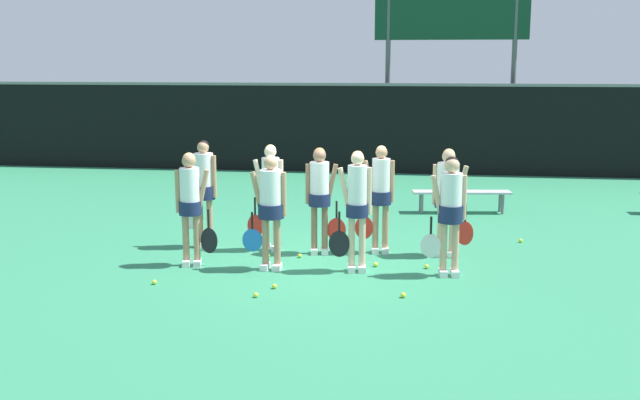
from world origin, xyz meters
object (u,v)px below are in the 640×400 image
object	(u,v)px
tennis_ball_4	(521,241)
tennis_ball_8	(376,265)
player_8	(448,193)
player_0	(191,200)
player_6	(320,192)
scoreboard	(451,27)
tennis_ball_7	(268,256)
tennis_ball_0	(274,286)
player_7	(380,191)
tennis_ball_1	(256,295)
player_1	(270,203)
tennis_ball_3	(427,267)
player_2	(357,202)
tennis_ball_2	(403,295)
bench_courtside	(462,194)
player_3	(450,206)
tennis_ball_6	(300,256)
player_5	(270,189)
tennis_ball_5	(154,282)
player_4	(204,185)

from	to	relation	value
tennis_ball_4	tennis_ball_8	distance (m)	3.04
tennis_ball_8	player_8	bearing A→B (deg)	37.35
player_0	player_8	bearing A→B (deg)	4.60
player_6	scoreboard	bearing A→B (deg)	68.12
tennis_ball_7	tennis_ball_8	bearing A→B (deg)	-9.74
tennis_ball_0	tennis_ball_7	xyz separation A→B (m)	(-0.43, 1.61, -0.00)
player_7	tennis_ball_1	distance (m)	3.15
player_0	tennis_ball_8	xyz separation A→B (m)	(2.79, 0.30, -0.99)
scoreboard	player_8	xyz separation A→B (m)	(-0.28, -9.75, -2.98)
player_1	tennis_ball_8	world-z (taller)	player_1
tennis_ball_3	player_0	bearing A→B (deg)	-175.30
player_2	tennis_ball_2	bearing A→B (deg)	-65.45
bench_courtside	player_8	distance (m)	3.64
player_2	tennis_ball_4	distance (m)	3.58
player_3	tennis_ball_1	xyz separation A→B (m)	(-2.56, -1.40, -1.00)
bench_courtside	tennis_ball_6	world-z (taller)	bench_courtside
player_5	tennis_ball_5	xyz separation A→B (m)	(-1.23, -2.14, -0.99)
player_8	tennis_ball_5	xyz separation A→B (m)	(-4.10, -2.17, -1.00)
player_2	tennis_ball_1	xyz separation A→B (m)	(-1.20, -1.45, -1.01)
player_5	tennis_ball_4	distance (m)	4.42
player_1	player_6	world-z (taller)	player_6
player_5	tennis_ball_7	world-z (taller)	player_5
bench_courtside	player_8	bearing A→B (deg)	-103.34
tennis_ball_5	tennis_ball_2	bearing A→B (deg)	-2.03
tennis_ball_2	tennis_ball_7	distance (m)	2.82
tennis_ball_1	player_3	bearing A→B (deg)	28.73
player_1	tennis_ball_5	size ratio (longest dim) A/B	26.35
scoreboard	tennis_ball_5	bearing A→B (deg)	-110.17
bench_courtside	tennis_ball_1	world-z (taller)	bench_courtside
player_6	player_8	bearing A→B (deg)	-4.93
tennis_ball_0	player_7	bearing A→B (deg)	59.01
player_4	player_7	world-z (taller)	player_4
player_8	tennis_ball_4	distance (m)	1.96
player_5	tennis_ball_1	size ratio (longest dim) A/B	26.37
scoreboard	tennis_ball_2	xyz separation A→B (m)	(-0.90, -12.04, -3.98)
player_2	bench_courtside	bearing A→B (deg)	62.29
player_1	tennis_ball_3	bearing A→B (deg)	10.86
bench_courtside	player_7	xyz separation A→B (m)	(-1.47, -3.50, 0.63)
tennis_ball_4	player_5	bearing A→B (deg)	-165.29
player_2	tennis_ball_8	distance (m)	1.08
tennis_ball_3	tennis_ball_6	xyz separation A→B (m)	(-2.00, 0.37, -0.00)
tennis_ball_3	tennis_ball_2	bearing A→B (deg)	-101.97
player_7	tennis_ball_6	world-z (taller)	player_7
player_4	tennis_ball_7	bearing A→B (deg)	-13.45
player_4	tennis_ball_6	bearing A→B (deg)	-4.42
tennis_ball_7	tennis_ball_8	world-z (taller)	tennis_ball_8
player_2	tennis_ball_7	xyz separation A→B (m)	(-1.46, 0.57, -1.01)
player_6	tennis_ball_2	distance (m)	2.76
player_3	player_7	distance (m)	1.61
player_5	tennis_ball_3	bearing A→B (deg)	-17.43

